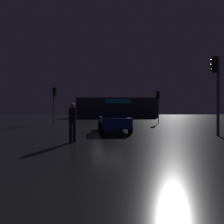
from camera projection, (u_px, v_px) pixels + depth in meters
name	position (u px, v px, depth m)	size (l,w,h in m)	color
ground_plane	(107.00, 128.00, 16.05)	(120.00, 120.00, 0.00)	black
store_building	(116.00, 108.00, 40.85)	(16.52, 6.65, 4.13)	#33383D
traffic_signal_opposite	(158.00, 98.00, 21.82)	(0.43, 0.41, 3.72)	#595B60
traffic_signal_cross_left	(54.00, 96.00, 21.51)	(0.42, 0.42, 4.07)	#595B60
traffic_signal_cross_right	(216.00, 82.00, 10.84)	(0.42, 0.42, 4.53)	#595B60
car_near	(113.00, 120.00, 13.18)	(2.16, 4.43, 1.45)	navy
pedestrian	(72.00, 119.00, 8.53)	(0.35, 0.35, 1.78)	black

